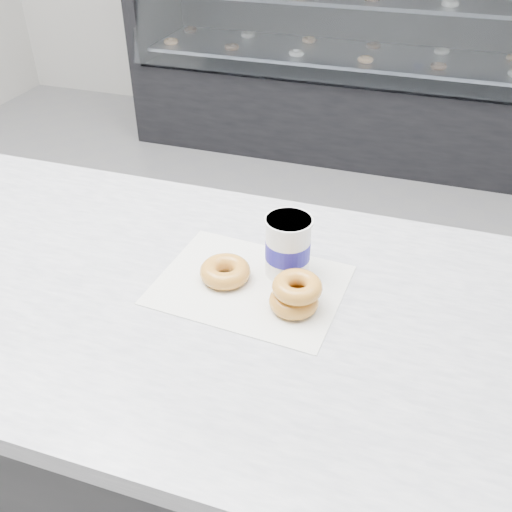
{
  "coord_description": "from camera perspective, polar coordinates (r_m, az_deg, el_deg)",
  "views": [
    {
      "loc": [
        0.63,
        -1.34,
        1.56
      ],
      "look_at": [
        0.36,
        -0.53,
        0.96
      ],
      "focal_mm": 40.0,
      "sensor_mm": 36.0,
      "label": 1
    }
  ],
  "objects": [
    {
      "name": "donut_single",
      "position": [
        1.07,
        -3.11,
        -1.55
      ],
      "size": [
        0.12,
        0.12,
        0.03
      ],
      "primitive_type": "torus",
      "rotation": [
        0.0,
        0.0,
        -0.38
      ],
      "color": "gold",
      "rests_on": "wax_paper"
    },
    {
      "name": "display_case",
      "position": [
        3.68,
        7.92,
        18.18
      ],
      "size": [
        2.4,
        0.74,
        1.25
      ],
      "color": "black",
      "rests_on": "ground"
    },
    {
      "name": "counter",
      "position": [
        1.47,
        -14.96,
        -15.1
      ],
      "size": [
        3.06,
        0.76,
        0.9
      ],
      "color": "#333335",
      "rests_on": "ground"
    },
    {
      "name": "coffee_cup",
      "position": [
        1.06,
        3.2,
        0.99
      ],
      "size": [
        0.11,
        0.11,
        0.12
      ],
      "rotation": [
        0.0,
        0.0,
        0.31
      ],
      "color": "white",
      "rests_on": "counter"
    },
    {
      "name": "wax_paper",
      "position": [
        1.07,
        -0.58,
        -2.88
      ],
      "size": [
        0.36,
        0.28,
        0.0
      ],
      "primitive_type": "cube",
      "rotation": [
        0.0,
        0.0,
        -0.07
      ],
      "color": "silver",
      "rests_on": "counter"
    },
    {
      "name": "donut_stack",
      "position": [
        1.0,
        3.97,
        -3.81
      ],
      "size": [
        0.12,
        0.12,
        0.06
      ],
      "color": "gold",
      "rests_on": "wax_paper"
    },
    {
      "name": "ground",
      "position": [
        2.15,
        -4.9,
        -11.31
      ],
      "size": [
        5.0,
        5.0,
        0.0
      ],
      "primitive_type": "plane",
      "color": "gray",
      "rests_on": "ground"
    }
  ]
}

